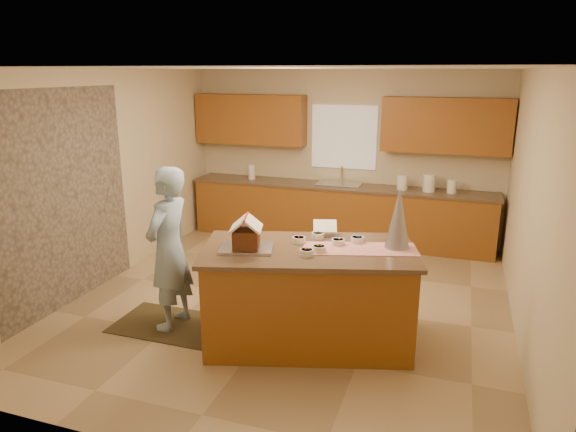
{
  "coord_description": "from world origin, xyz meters",
  "views": [
    {
      "loc": [
        1.8,
        -5.45,
        2.67
      ],
      "look_at": [
        -0.1,
        0.2,
        1.0
      ],
      "focal_mm": 32.33,
      "sensor_mm": 36.0,
      "label": 1
    }
  ],
  "objects_px": {
    "tinsel_tree": "(398,218)",
    "gingerbread_house": "(246,235)",
    "boy": "(169,249)",
    "island_base": "(308,298)"
  },
  "relations": [
    {
      "from": "tinsel_tree",
      "to": "gingerbread_house",
      "type": "xyz_separation_m",
      "value": [
        -1.37,
        -0.51,
        -0.16
      ]
    },
    {
      "from": "boy",
      "to": "gingerbread_house",
      "type": "bearing_deg",
      "value": 87.64
    },
    {
      "from": "island_base",
      "to": "tinsel_tree",
      "type": "bearing_deg",
      "value": 3.67
    },
    {
      "from": "tinsel_tree",
      "to": "boy",
      "type": "distance_m",
      "value": 2.37
    },
    {
      "from": "tinsel_tree",
      "to": "gingerbread_house",
      "type": "height_order",
      "value": "tinsel_tree"
    },
    {
      "from": "tinsel_tree",
      "to": "gingerbread_house",
      "type": "relative_size",
      "value": 1.6
    },
    {
      "from": "island_base",
      "to": "boy",
      "type": "xyz_separation_m",
      "value": [
        -1.48,
        -0.13,
        0.4
      ]
    },
    {
      "from": "island_base",
      "to": "boy",
      "type": "relative_size",
      "value": 1.13
    },
    {
      "from": "tinsel_tree",
      "to": "island_base",
      "type": "bearing_deg",
      "value": -160.29
    },
    {
      "from": "boy",
      "to": "gingerbread_house",
      "type": "height_order",
      "value": "boy"
    }
  ]
}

